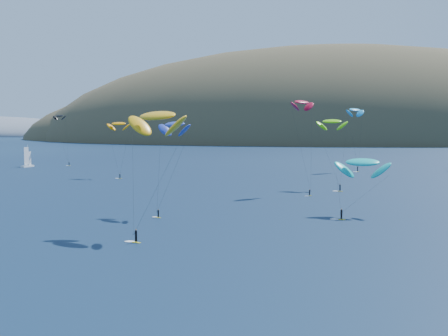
% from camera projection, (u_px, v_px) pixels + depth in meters
% --- Properties ---
extents(ground, '(2800.00, 2800.00, 0.00)m').
position_uv_depth(ground, '(173.00, 322.00, 60.73)').
color(ground, black).
rests_on(ground, ground).
extents(island, '(730.00, 300.00, 210.00)m').
position_uv_depth(island, '(351.00, 152.00, 608.69)').
color(island, '#3D3526').
rests_on(island, ground).
extents(sailboat, '(8.01, 6.92, 9.64)m').
position_uv_depth(sailboat, '(28.00, 165.00, 264.01)').
color(sailboat, white).
rests_on(sailboat, ground).
extents(kitesurfer_1, '(8.11, 8.70, 20.82)m').
position_uv_depth(kitesurfer_1, '(119.00, 124.00, 216.60)').
color(kitesurfer_1, yellow).
rests_on(kitesurfer_1, ground).
extents(kitesurfer_2, '(12.81, 15.24, 23.74)m').
position_uv_depth(kitesurfer_2, '(157.00, 116.00, 108.26)').
color(kitesurfer_2, yellow).
rests_on(kitesurfer_2, ground).
extents(kitesurfer_3, '(8.76, 10.80, 21.80)m').
position_uv_depth(kitesurfer_3, '(332.00, 122.00, 180.08)').
color(kitesurfer_3, yellow).
rests_on(kitesurfer_3, ground).
extents(kitesurfer_4, '(9.14, 9.46, 26.34)m').
position_uv_depth(kitesurfer_4, '(355.00, 110.00, 240.95)').
color(kitesurfer_4, yellow).
rests_on(kitesurfer_4, ground).
extents(kitesurfer_5, '(11.35, 11.20, 14.01)m').
position_uv_depth(kitesurfer_5, '(363.00, 162.00, 129.57)').
color(kitesurfer_5, yellow).
rests_on(kitesurfer_5, ground).
extents(kitesurfer_9, '(7.80, 10.14, 26.74)m').
position_uv_depth(kitesurfer_9, '(302.00, 102.00, 166.72)').
color(kitesurfer_9, yellow).
rests_on(kitesurfer_9, ground).
extents(kitesurfer_10, '(9.04, 10.65, 21.19)m').
position_uv_depth(kitesurfer_10, '(175.00, 124.00, 130.68)').
color(kitesurfer_10, yellow).
rests_on(kitesurfer_10, ground).
extents(kitesurfer_12, '(9.77, 6.33, 23.47)m').
position_uv_depth(kitesurfer_12, '(59.00, 116.00, 274.92)').
color(kitesurfer_12, yellow).
rests_on(kitesurfer_12, ground).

